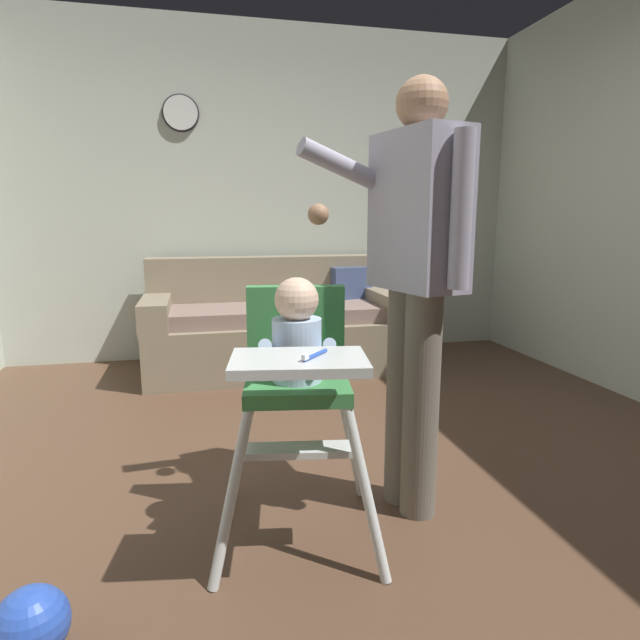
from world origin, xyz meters
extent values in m
cube|color=brown|center=(0.00, 0.00, -0.05)|extent=(5.88, 6.68, 0.10)
cube|color=beige|center=(0.00, 2.57, 1.36)|extent=(5.08, 0.06, 2.72)
cube|color=#81745D|center=(-0.03, 1.99, 0.20)|extent=(1.93, 0.84, 0.40)
cube|color=#81745D|center=(-0.03, 2.32, 0.63)|extent=(1.93, 0.22, 0.46)
cube|color=#81745D|center=(-0.91, 1.99, 0.50)|extent=(0.20, 0.84, 0.20)
cube|color=#81745D|center=(0.84, 1.99, 0.50)|extent=(0.20, 0.84, 0.20)
cube|color=#836A61|center=(-0.45, 1.94, 0.46)|extent=(0.76, 0.60, 0.11)
cube|color=#836A61|center=(0.38, 1.94, 0.46)|extent=(0.76, 0.60, 0.11)
cube|color=#3D4C75|center=(0.63, 2.19, 0.60)|extent=(0.35, 0.16, 0.34)
cylinder|color=silver|center=(-0.53, -0.42, 0.28)|extent=(0.19, 0.15, 0.57)
cylinder|color=silver|center=(-0.10, -0.49, 0.28)|extent=(0.15, 0.19, 0.57)
cylinder|color=silver|center=(-0.46, 0.02, 0.28)|extent=(0.15, 0.19, 0.57)
cylinder|color=silver|center=(-0.03, -0.05, 0.28)|extent=(0.19, 0.15, 0.57)
cube|color=#3A8043|center=(-0.28, -0.24, 0.58)|extent=(0.41, 0.41, 0.05)
cube|color=#3A8043|center=(-0.25, -0.09, 0.76)|extent=(0.37, 0.13, 0.31)
cube|color=silver|center=(-0.32, -0.52, 0.75)|extent=(0.44, 0.32, 0.03)
cube|color=silver|center=(-0.30, -0.34, 0.39)|extent=(0.41, 0.16, 0.02)
cylinder|color=#ADC6E6|center=(-0.28, -0.26, 0.72)|extent=(0.20, 0.20, 0.22)
sphere|color=beige|center=(-0.28, -0.27, 0.89)|extent=(0.15, 0.15, 0.15)
cylinder|color=#ADC6E6|center=(-0.39, -0.28, 0.73)|extent=(0.07, 0.15, 0.10)
cylinder|color=#ADC6E6|center=(-0.18, -0.31, 0.73)|extent=(0.07, 0.15, 0.10)
cylinder|color=blue|center=(-0.28, -0.53, 0.77)|extent=(0.10, 0.11, 0.01)
cube|color=white|center=(-0.32, -0.57, 0.78)|extent=(0.02, 0.03, 0.02)
cylinder|color=#696255|center=(0.19, -0.07, 0.45)|extent=(0.14, 0.14, 0.90)
cylinder|color=#696255|center=(0.22, -0.19, 0.45)|extent=(0.14, 0.14, 0.90)
cube|color=#9793A5|center=(0.21, -0.13, 1.19)|extent=(0.28, 0.43, 0.58)
sphere|color=#997051|center=(0.21, -0.13, 1.57)|extent=(0.19, 0.19, 0.19)
cylinder|color=#9793A5|center=(0.00, 0.01, 1.34)|extent=(0.48, 0.17, 0.23)
sphere|color=#997051|center=(-0.15, -0.02, 1.18)|extent=(0.08, 0.08, 0.08)
cylinder|color=#9793A5|center=(0.26, -0.36, 1.19)|extent=(0.07, 0.07, 0.52)
sphere|color=#284CB7|center=(-1.08, -0.63, 0.10)|extent=(0.20, 0.20, 0.20)
cylinder|color=white|center=(-0.68, 2.52, 1.98)|extent=(0.26, 0.03, 0.26)
cylinder|color=black|center=(-0.68, 2.54, 1.98)|extent=(0.29, 0.02, 0.29)
camera|label=1|loc=(-0.60, -2.01, 1.16)|focal=29.88mm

